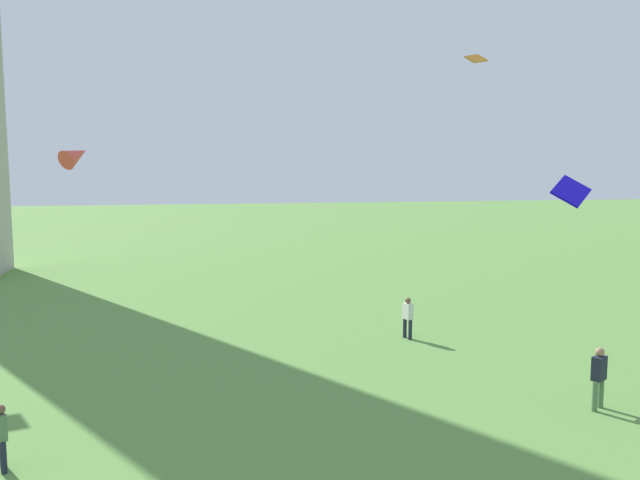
{
  "coord_description": "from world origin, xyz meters",
  "views": [
    {
      "loc": [
        -1.3,
        -4.89,
        6.9
      ],
      "look_at": [
        2.8,
        15.13,
        4.57
      ],
      "focal_mm": 35.3,
      "sensor_mm": 36.0,
      "label": 1
    }
  ],
  "objects_px": {
    "person_1": "(408,315)",
    "kite_flying_4": "(571,191)",
    "person_0": "(2,433)",
    "kite_flying_1": "(76,155)",
    "person_2": "(599,375)",
    "kite_flying_2": "(476,59)"
  },
  "relations": [
    {
      "from": "kite_flying_4",
      "to": "kite_flying_2",
      "type": "bearing_deg",
      "value": -141.44
    },
    {
      "from": "person_1",
      "to": "kite_flying_1",
      "type": "relative_size",
      "value": 1.14
    },
    {
      "from": "person_0",
      "to": "person_2",
      "type": "xyz_separation_m",
      "value": [
        15.7,
        0.54,
        0.15
      ]
    },
    {
      "from": "person_1",
      "to": "kite_flying_1",
      "type": "height_order",
      "value": "kite_flying_1"
    },
    {
      "from": "person_2",
      "to": "kite_flying_1",
      "type": "relative_size",
      "value": 1.22
    },
    {
      "from": "kite_flying_1",
      "to": "kite_flying_2",
      "type": "distance_m",
      "value": 22.5
    },
    {
      "from": "person_1",
      "to": "kite_flying_2",
      "type": "bearing_deg",
      "value": -52.63
    },
    {
      "from": "person_2",
      "to": "kite_flying_4",
      "type": "xyz_separation_m",
      "value": [
        1.44,
        3.94,
        5.1
      ]
    },
    {
      "from": "kite_flying_1",
      "to": "kite_flying_4",
      "type": "xyz_separation_m",
      "value": [
        17.04,
        -6.08,
        -1.28
      ]
    },
    {
      "from": "kite_flying_1",
      "to": "kite_flying_4",
      "type": "height_order",
      "value": "kite_flying_1"
    },
    {
      "from": "kite_flying_1",
      "to": "kite_flying_4",
      "type": "relative_size",
      "value": 0.83
    },
    {
      "from": "person_0",
      "to": "kite_flying_4",
      "type": "xyz_separation_m",
      "value": [
        17.14,
        4.49,
        5.24
      ]
    },
    {
      "from": "person_2",
      "to": "person_0",
      "type": "bearing_deg",
      "value": 150.45
    },
    {
      "from": "kite_flying_1",
      "to": "kite_flying_2",
      "type": "bearing_deg",
      "value": -121.25
    },
    {
      "from": "person_0",
      "to": "kite_flying_1",
      "type": "xyz_separation_m",
      "value": [
        0.1,
        10.57,
        6.52
      ]
    },
    {
      "from": "person_0",
      "to": "kite_flying_2",
      "type": "xyz_separation_m",
      "value": [
        20.25,
        18.82,
        12.17
      ]
    },
    {
      "from": "person_0",
      "to": "kite_flying_1",
      "type": "relative_size",
      "value": 1.05
    },
    {
      "from": "person_1",
      "to": "kite_flying_1",
      "type": "bearing_deg",
      "value": 66.21
    },
    {
      "from": "person_0",
      "to": "person_2",
      "type": "relative_size",
      "value": 0.86
    },
    {
      "from": "kite_flying_1",
      "to": "kite_flying_2",
      "type": "height_order",
      "value": "kite_flying_2"
    },
    {
      "from": "person_1",
      "to": "kite_flying_4",
      "type": "xyz_separation_m",
      "value": [
        4.26,
        -4.37,
        5.17
      ]
    },
    {
      "from": "person_2",
      "to": "kite_flying_4",
      "type": "height_order",
      "value": "kite_flying_4"
    }
  ]
}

